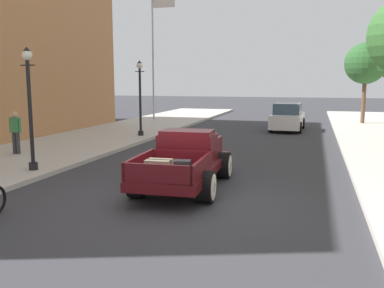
# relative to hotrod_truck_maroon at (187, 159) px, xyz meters

# --- Properties ---
(ground_plane) EXTENTS (140.00, 140.00, 0.00)m
(ground_plane) POSITION_rel_hotrod_truck_maroon_xyz_m (0.10, -1.63, -0.75)
(ground_plane) COLOR #333338
(hotrod_truck_maroon) EXTENTS (2.34, 5.00, 1.58)m
(hotrod_truck_maroon) POSITION_rel_hotrod_truck_maroon_xyz_m (0.00, 0.00, 0.00)
(hotrod_truck_maroon) COLOR #510F14
(hotrod_truck_maroon) RESTS_ON ground
(car_background_white) EXTENTS (1.99, 4.36, 1.65)m
(car_background_white) POSITION_rel_hotrod_truck_maroon_xyz_m (1.90, 14.61, 0.01)
(car_background_white) COLOR silver
(car_background_white) RESTS_ON ground
(pedestrian_sidewalk_left) EXTENTS (0.53, 0.22, 1.65)m
(pedestrian_sidewalk_left) POSITION_rel_hotrod_truck_maroon_xyz_m (-7.63, 2.28, 0.33)
(pedestrian_sidewalk_left) COLOR #333338
(pedestrian_sidewalk_left) RESTS_ON sidewalk_left
(street_lamp_near) EXTENTS (0.50, 0.32, 3.85)m
(street_lamp_near) POSITION_rel_hotrod_truck_maroon_xyz_m (-5.11, -0.06, 1.63)
(street_lamp_near) COLOR black
(street_lamp_near) RESTS_ON sidewalk_left
(street_lamp_far) EXTENTS (0.50, 0.32, 3.85)m
(street_lamp_far) POSITION_rel_hotrod_truck_maroon_xyz_m (-5.21, 8.82, 1.63)
(street_lamp_far) COLOR black
(street_lamp_far) RESTS_ON sidewalk_left
(flagpole) EXTENTS (1.74, 0.16, 9.16)m
(flagpole) POSITION_rel_hotrod_truck_maroon_xyz_m (-7.50, 17.07, 5.02)
(flagpole) COLOR #B2B2B7
(flagpole) RESTS_ON sidewalk_left
(street_tree_farthest) EXTENTS (2.74, 2.74, 5.35)m
(street_tree_farthest) POSITION_rel_hotrod_truck_maroon_xyz_m (6.58, 19.05, 3.35)
(street_tree_farthest) COLOR brown
(street_tree_farthest) RESTS_ON sidewalk_right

